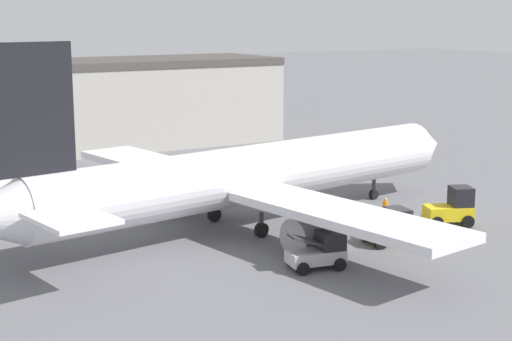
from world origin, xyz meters
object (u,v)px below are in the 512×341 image
object	(u,v)px
airplane	(243,177)
pushback_tug	(452,208)
ground_crew_worker	(385,209)
belt_loader_truck	(320,251)
baggage_tug	(390,227)

from	to	relation	value
airplane	pushback_tug	distance (m)	13.54
ground_crew_worker	belt_loader_truck	distance (m)	10.63
pushback_tug	airplane	bearing A→B (deg)	174.87
ground_crew_worker	belt_loader_truck	world-z (taller)	belt_loader_truck
baggage_tug	pushback_tug	xyz separation A→B (m)	(6.06, 1.15, 0.16)
airplane	belt_loader_truck	size ratio (longest dim) A/B	11.84
ground_crew_worker	belt_loader_truck	size ratio (longest dim) A/B	0.51
airplane	baggage_tug	xyz separation A→B (m)	(5.78, -7.35, -2.34)
airplane	belt_loader_truck	xyz separation A→B (m)	(-0.51, -9.13, -2.35)
pushback_tug	baggage_tug	bearing A→B (deg)	-146.71
airplane	belt_loader_truck	distance (m)	9.44
airplane	baggage_tug	bearing A→B (deg)	-61.33
airplane	ground_crew_worker	distance (m)	9.56
baggage_tug	belt_loader_truck	size ratio (longest dim) A/B	0.90
ground_crew_worker	pushback_tug	size ratio (longest dim) A/B	0.49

